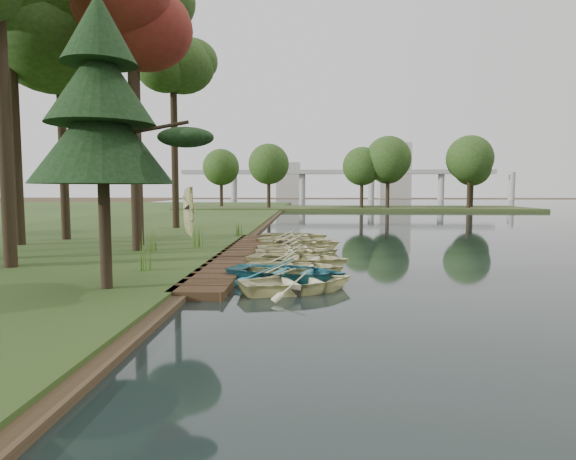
{
  "coord_description": "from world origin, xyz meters",
  "views": [
    {
      "loc": [
        1.43,
        -20.58,
        3.06
      ],
      "look_at": [
        0.62,
        -0.06,
        1.31
      ],
      "focal_mm": 30.0,
      "sensor_mm": 36.0,
      "label": 1
    }
  ],
  "objects_px": {
    "pine_tree": "(101,108)",
    "stored_rowboat": "(191,232)",
    "rowboat_2": "(294,265)",
    "rowboat_0": "(298,280)",
    "boardwalk": "(237,256)",
    "rowboat_1": "(287,270)"
  },
  "relations": [
    {
      "from": "rowboat_1",
      "to": "rowboat_2",
      "type": "relative_size",
      "value": 1.12
    },
    {
      "from": "rowboat_0",
      "to": "rowboat_1",
      "type": "distance_m",
      "value": 1.46
    },
    {
      "from": "rowboat_1",
      "to": "rowboat_0",
      "type": "bearing_deg",
      "value": -146.37
    },
    {
      "from": "stored_rowboat",
      "to": "rowboat_2",
      "type": "bearing_deg",
      "value": -152.63
    },
    {
      "from": "rowboat_0",
      "to": "boardwalk",
      "type": "bearing_deg",
      "value": 0.61
    },
    {
      "from": "pine_tree",
      "to": "stored_rowboat",
      "type": "bearing_deg",
      "value": 94.38
    },
    {
      "from": "pine_tree",
      "to": "rowboat_2",
      "type": "bearing_deg",
      "value": 34.41
    },
    {
      "from": "boardwalk",
      "to": "rowboat_2",
      "type": "bearing_deg",
      "value": -57.49
    },
    {
      "from": "boardwalk",
      "to": "rowboat_0",
      "type": "distance_m",
      "value": 7.21
    },
    {
      "from": "stored_rowboat",
      "to": "pine_tree",
      "type": "xyz_separation_m",
      "value": [
        1.09,
        -14.18,
        4.65
      ]
    },
    {
      "from": "rowboat_1",
      "to": "stored_rowboat",
      "type": "bearing_deg",
      "value": 44.32
    },
    {
      "from": "pine_tree",
      "to": "rowboat_1",
      "type": "bearing_deg",
      "value": 25.04
    },
    {
      "from": "rowboat_1",
      "to": "rowboat_2",
      "type": "distance_m",
      "value": 1.23
    },
    {
      "from": "boardwalk",
      "to": "stored_rowboat",
      "type": "xyz_separation_m",
      "value": [
        -3.64,
        6.62,
        0.45
      ]
    },
    {
      "from": "rowboat_2",
      "to": "stored_rowboat",
      "type": "distance_m",
      "value": 12.34
    },
    {
      "from": "rowboat_2",
      "to": "stored_rowboat",
      "type": "relative_size",
      "value": 1.21
    },
    {
      "from": "boardwalk",
      "to": "stored_rowboat",
      "type": "bearing_deg",
      "value": 118.8
    },
    {
      "from": "boardwalk",
      "to": "pine_tree",
      "type": "relative_size",
      "value": 2.0
    },
    {
      "from": "rowboat_2",
      "to": "pine_tree",
      "type": "distance_m",
      "value": 7.88
    },
    {
      "from": "boardwalk",
      "to": "rowboat_2",
      "type": "height_order",
      "value": "rowboat_2"
    },
    {
      "from": "rowboat_1",
      "to": "stored_rowboat",
      "type": "relative_size",
      "value": 1.35
    },
    {
      "from": "rowboat_2",
      "to": "rowboat_0",
      "type": "bearing_deg",
      "value": -168.57
    }
  ]
}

